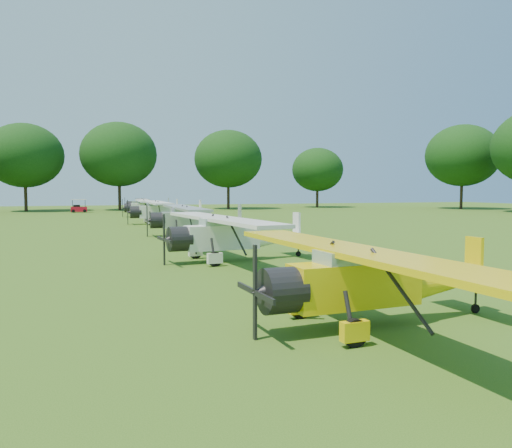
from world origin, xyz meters
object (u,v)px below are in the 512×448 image
at_px(aircraft_5, 164,210).
at_px(golf_cart, 79,208).
at_px(aircraft_3, 233,233).
at_px(aircraft_4, 194,217).
at_px(aircraft_2, 372,276).
at_px(aircraft_7, 146,203).
at_px(aircraft_6, 150,206).

distance_m(aircraft_5, golf_cart, 26.70).
bearing_deg(aircraft_3, aircraft_5, 82.31).
height_order(aircraft_4, golf_cart, aircraft_4).
height_order(aircraft_2, golf_cart, aircraft_2).
bearing_deg(aircraft_7, aircraft_6, -92.42).
bearing_deg(aircraft_6, aircraft_5, -88.97).
xyz_separation_m(aircraft_5, aircraft_7, (0.82, 24.56, -0.11)).
relative_size(aircraft_6, aircraft_7, 1.03).
bearing_deg(aircraft_4, aircraft_6, 90.90).
xyz_separation_m(aircraft_7, golf_cart, (-8.74, 0.94, -0.56)).
height_order(aircraft_7, golf_cart, aircraft_7).
bearing_deg(aircraft_2, aircraft_6, 86.12).
bearing_deg(aircraft_3, aircraft_6, 82.49).
distance_m(aircraft_3, aircraft_5, 23.92).
relative_size(aircraft_2, aircraft_3, 0.94).
bearing_deg(aircraft_7, aircraft_3, -89.70).
bearing_deg(golf_cart, aircraft_5, -74.27).
xyz_separation_m(aircraft_4, aircraft_7, (0.38, 36.29, -0.08)).
xyz_separation_m(aircraft_2, golf_cart, (-8.05, 60.27, -0.56)).
bearing_deg(aircraft_4, golf_cart, 102.43).
height_order(aircraft_3, aircraft_4, aircraft_4).
xyz_separation_m(aircraft_3, aircraft_7, (0.98, 48.47, -0.06)).
distance_m(aircraft_3, aircraft_4, 12.20).
xyz_separation_m(aircraft_6, golf_cart, (-7.90, 13.41, -0.60)).
distance_m(aircraft_2, aircraft_4, 23.05).
xyz_separation_m(aircraft_2, aircraft_3, (-0.29, 10.87, 0.07)).
bearing_deg(aircraft_5, aircraft_2, -90.09).
bearing_deg(aircraft_6, aircraft_2, -88.90).
xyz_separation_m(aircraft_3, golf_cart, (-7.76, 49.41, -0.63)).
distance_m(aircraft_2, aircraft_3, 10.87).
height_order(aircraft_4, aircraft_5, aircraft_5).
bearing_deg(aircraft_2, aircraft_5, 86.15).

